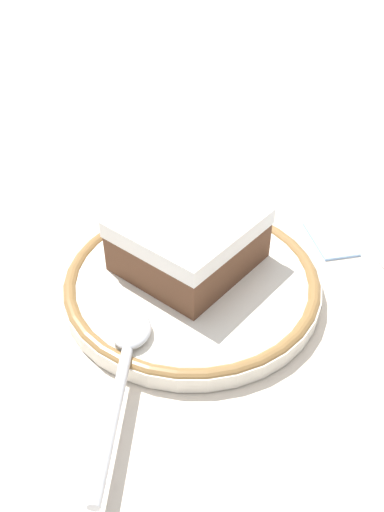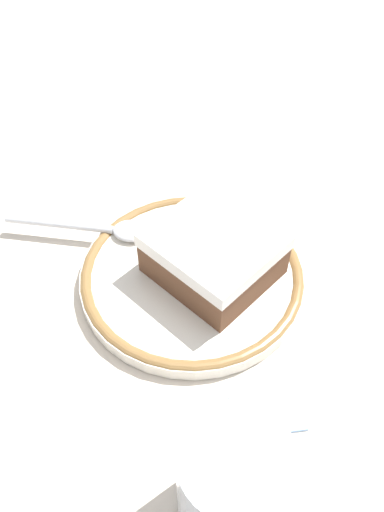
{
  "view_description": "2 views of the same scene",
  "coord_description": "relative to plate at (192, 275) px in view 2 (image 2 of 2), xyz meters",
  "views": [
    {
      "loc": [
        0.26,
        -0.2,
        0.27
      ],
      "look_at": [
        0.03,
        -0.02,
        0.03
      ],
      "focal_mm": 38.52,
      "sensor_mm": 36.0,
      "label": 1
    },
    {
      "loc": [
        0.19,
        0.21,
        0.35
      ],
      "look_at": [
        0.03,
        -0.02,
        0.03
      ],
      "focal_mm": 36.58,
      "sensor_mm": 36.0,
      "label": 2
    }
  ],
  "objects": [
    {
      "name": "cup",
      "position": [
        0.08,
        0.16,
        0.03
      ],
      "size": [
        0.06,
        0.06,
        0.08
      ],
      "color": "silver",
      "rests_on": "placemat"
    },
    {
      "name": "ground_plane",
      "position": [
        -0.03,
        0.02,
        -0.01
      ],
      "size": [
        2.4,
        2.4,
        0.0
      ],
      "primitive_type": "plane",
      "color": "#B7B2A8"
    },
    {
      "name": "placemat",
      "position": [
        -0.03,
        0.02,
        -0.01
      ],
      "size": [
        0.48,
        0.43,
        0.0
      ],
      "primitive_type": "cube",
      "color": "beige",
      "rests_on": "ground_plane"
    },
    {
      "name": "spoon",
      "position": [
        0.04,
        -0.08,
        0.01
      ],
      "size": [
        0.11,
        0.1,
        0.01
      ],
      "color": "silver",
      "rests_on": "plate"
    },
    {
      "name": "sugar_packet",
      "position": [
        0.03,
        0.13,
        -0.0
      ],
      "size": [
        0.06,
        0.05,
        0.01
      ],
      "primitive_type": "cube",
      "rotation": [
        0.0,
        0.0,
        2.65
      ],
      "color": "#8CB2E0",
      "rests_on": "placemat"
    },
    {
      "name": "plate",
      "position": [
        0.0,
        0.0,
        0.0
      ],
      "size": [
        0.19,
        0.19,
        0.01
      ],
      "color": "silver",
      "rests_on": "placemat"
    },
    {
      "name": "cake_slice",
      "position": [
        -0.01,
        0.01,
        0.03
      ],
      "size": [
        0.1,
        0.11,
        0.04
      ],
      "color": "brown",
      "rests_on": "plate"
    }
  ]
}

